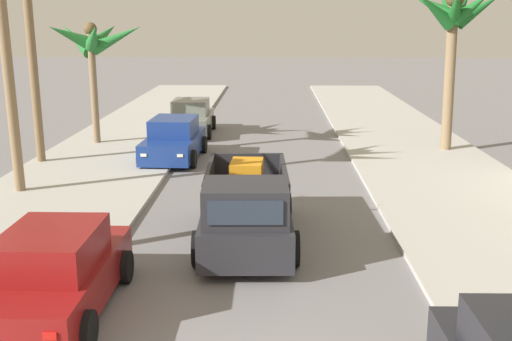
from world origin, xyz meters
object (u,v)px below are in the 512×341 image
(car_left_near, at_px, (174,140))
(palm_tree_right_mid, at_px, (93,42))
(palm_tree_left_back, at_px, (454,19))
(car_left_mid, at_px, (191,118))
(car_right_near, at_px, (55,274))
(pickup_truck, at_px, (246,211))

(car_left_near, bearing_deg, palm_tree_right_mid, 142.18)
(car_left_near, relative_size, palm_tree_left_back, 0.70)
(car_left_mid, xyz_separation_m, palm_tree_left_back, (10.40, -3.60, 4.32))
(palm_tree_right_mid, bearing_deg, car_left_near, -37.82)
(car_right_near, relative_size, car_left_mid, 1.00)
(pickup_truck, relative_size, car_left_near, 1.22)
(car_left_mid, height_order, palm_tree_left_back, palm_tree_left_back)
(pickup_truck, height_order, car_left_mid, pickup_truck)
(pickup_truck, bearing_deg, car_left_mid, 102.12)
(car_left_mid, bearing_deg, palm_tree_left_back, -19.12)
(palm_tree_right_mid, bearing_deg, palm_tree_left_back, -4.10)
(pickup_truck, xyz_separation_m, palm_tree_right_mid, (-6.56, 11.72, 3.34))
(car_left_mid, distance_m, palm_tree_right_mid, 5.54)
(pickup_truck, bearing_deg, car_left_near, 108.61)
(car_left_mid, xyz_separation_m, palm_tree_right_mid, (-3.49, -2.61, 3.42))
(car_left_mid, distance_m, palm_tree_left_back, 11.82)
(car_right_near, bearing_deg, car_left_near, 89.20)
(pickup_truck, height_order, palm_tree_right_mid, palm_tree_right_mid)
(pickup_truck, xyz_separation_m, car_right_near, (-3.19, -3.57, -0.08))
(pickup_truck, height_order, palm_tree_left_back, palm_tree_left_back)
(pickup_truck, height_order, car_right_near, pickup_truck)
(car_right_near, height_order, palm_tree_right_mid, palm_tree_right_mid)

